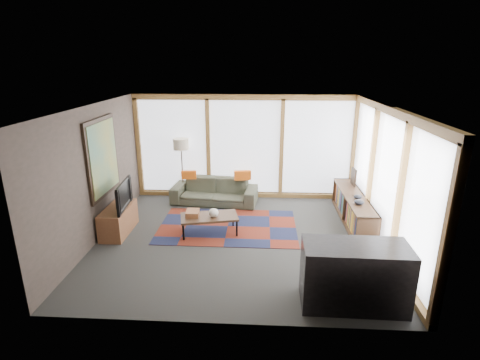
# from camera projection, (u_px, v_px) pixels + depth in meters

# --- Properties ---
(ground) EXTENTS (5.50, 5.50, 0.00)m
(ground) POSITION_uv_depth(u_px,v_px,m) (239.00, 239.00, 7.41)
(ground) COLOR #2F2F2D
(ground) RESTS_ON ground
(room_envelope) EXTENTS (5.52, 5.02, 2.62)m
(room_envelope) POSITION_uv_depth(u_px,v_px,m) (265.00, 157.00, 7.44)
(room_envelope) COLOR #3A332C
(room_envelope) RESTS_ON ground
(rug) EXTENTS (2.88, 1.86, 0.01)m
(rug) POSITION_uv_depth(u_px,v_px,m) (228.00, 226.00, 7.95)
(rug) COLOR maroon
(rug) RESTS_ON ground
(sofa) EXTENTS (2.14, 1.03, 0.60)m
(sofa) POSITION_uv_depth(u_px,v_px,m) (215.00, 191.00, 9.19)
(sofa) COLOR #3B3D2E
(sofa) RESTS_ON ground
(pillow_left) EXTENTS (0.37, 0.15, 0.20)m
(pillow_left) POSITION_uv_depth(u_px,v_px,m) (189.00, 175.00, 9.14)
(pillow_left) COLOR #D45813
(pillow_left) RESTS_ON sofa
(pillow_right) EXTENTS (0.42, 0.19, 0.22)m
(pillow_right) POSITION_uv_depth(u_px,v_px,m) (243.00, 175.00, 9.06)
(pillow_right) COLOR #D45813
(pillow_right) RESTS_ON sofa
(floor_lamp) EXTENTS (0.39, 0.39, 1.55)m
(floor_lamp) POSITION_uv_depth(u_px,v_px,m) (182.00, 169.00, 9.39)
(floor_lamp) COLOR #322518
(floor_lamp) RESTS_ON ground
(coffee_table) EXTENTS (1.23, 0.81, 0.38)m
(coffee_table) POSITION_uv_depth(u_px,v_px,m) (209.00, 225.00, 7.61)
(coffee_table) COLOR #352213
(coffee_table) RESTS_ON ground
(book_stack) EXTENTS (0.27, 0.33, 0.11)m
(book_stack) POSITION_uv_depth(u_px,v_px,m) (193.00, 213.00, 7.55)
(book_stack) COLOR brown
(book_stack) RESTS_ON coffee_table
(vase) EXTENTS (0.23, 0.23, 0.17)m
(vase) POSITION_uv_depth(u_px,v_px,m) (214.00, 213.00, 7.48)
(vase) COLOR beige
(vase) RESTS_ON coffee_table
(bookshelf) EXTENTS (0.44, 2.43, 0.61)m
(bookshelf) POSITION_uv_depth(u_px,v_px,m) (353.00, 209.00, 8.12)
(bookshelf) COLOR #352213
(bookshelf) RESTS_ON ground
(bowl_a) EXTENTS (0.24, 0.24, 0.10)m
(bowl_a) POSITION_uv_depth(u_px,v_px,m) (359.00, 202.00, 7.52)
(bowl_a) COLOR black
(bowl_a) RESTS_ON bookshelf
(bowl_b) EXTENTS (0.18, 0.18, 0.08)m
(bowl_b) POSITION_uv_depth(u_px,v_px,m) (358.00, 197.00, 7.83)
(bowl_b) COLOR black
(bowl_b) RESTS_ON bookshelf
(shelf_picture) EXTENTS (0.06, 0.31, 0.40)m
(shelf_picture) POSITION_uv_depth(u_px,v_px,m) (354.00, 177.00, 8.63)
(shelf_picture) COLOR black
(shelf_picture) RESTS_ON bookshelf
(tv_console) EXTENTS (0.45, 1.09, 0.54)m
(tv_console) POSITION_uv_depth(u_px,v_px,m) (119.00, 220.00, 7.62)
(tv_console) COLOR brown
(tv_console) RESTS_ON ground
(television) EXTENTS (0.20, 0.97, 0.55)m
(television) POSITION_uv_depth(u_px,v_px,m) (119.00, 195.00, 7.42)
(television) COLOR black
(television) RESTS_ON tv_console
(bar_counter) EXTENTS (1.49, 0.72, 0.93)m
(bar_counter) POSITION_uv_depth(u_px,v_px,m) (354.00, 275.00, 5.31)
(bar_counter) COLOR black
(bar_counter) RESTS_ON ground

